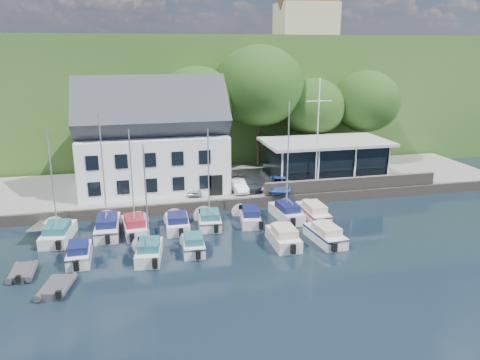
{
  "coord_description": "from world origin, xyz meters",
  "views": [
    {
      "loc": [
        -8.98,
        -29.3,
        14.59
      ],
      "look_at": [
        0.04,
        9.0,
        3.39
      ],
      "focal_mm": 35.0,
      "sensor_mm": 36.0,
      "label": 1
    }
  ],
  "objects_px": {
    "club_pavilion": "(325,159)",
    "boat_r1_2": "(132,179)",
    "car_dgrey": "(246,183)",
    "boat_r1_1": "(104,177)",
    "boat_r1_0": "(53,187)",
    "harbor_building": "(153,145)",
    "boat_r2_2": "(193,243)",
    "boat_r2_1": "(146,200)",
    "car_white": "(238,185)",
    "car_blue": "(280,183)",
    "boat_r2_0": "(79,252)",
    "boat_r2_4": "(325,233)",
    "car_silver": "(197,188)",
    "boat_r1_6": "(288,168)",
    "boat_r1_5": "(250,215)",
    "boat_r1_3": "(177,221)",
    "boat_r2_3": "(283,235)",
    "flagpole": "(318,135)",
    "dinghy_0": "(23,271)",
    "boat_r1_7": "(313,211)",
    "boat_r1_4": "(209,178)",
    "dinghy_1": "(57,286)"
  },
  "relations": [
    {
      "from": "club_pavilion",
      "to": "boat_r1_2",
      "type": "relative_size",
      "value": 1.43
    },
    {
      "from": "boat_r1_2",
      "to": "club_pavilion",
      "type": "bearing_deg",
      "value": 17.71
    },
    {
      "from": "car_dgrey",
      "to": "boat_r1_1",
      "type": "xyz_separation_m",
      "value": [
        -13.05,
        -6.17,
        3.14
      ]
    },
    {
      "from": "club_pavilion",
      "to": "boat_r1_1",
      "type": "bearing_deg",
      "value": -159.43
    },
    {
      "from": "car_dgrey",
      "to": "boat_r1_0",
      "type": "distance_m",
      "value": 18.26
    },
    {
      "from": "club_pavilion",
      "to": "car_dgrey",
      "type": "bearing_deg",
      "value": -166.59
    },
    {
      "from": "harbor_building",
      "to": "boat_r2_2",
      "type": "xyz_separation_m",
      "value": [
        1.97,
        -13.96,
        -4.67
      ]
    },
    {
      "from": "harbor_building",
      "to": "boat_r2_1",
      "type": "height_order",
      "value": "harbor_building"
    },
    {
      "from": "car_white",
      "to": "boat_r2_2",
      "type": "relative_size",
      "value": 0.78
    },
    {
      "from": "car_blue",
      "to": "boat_r2_0",
      "type": "height_order",
      "value": "car_blue"
    },
    {
      "from": "boat_r1_1",
      "to": "boat_r2_1",
      "type": "bearing_deg",
      "value": -59.43
    },
    {
      "from": "harbor_building",
      "to": "boat_r2_4",
      "type": "bearing_deg",
      "value": -49.88
    },
    {
      "from": "car_silver",
      "to": "car_blue",
      "type": "xyz_separation_m",
      "value": [
        8.11,
        -0.88,
        0.15
      ]
    },
    {
      "from": "car_blue",
      "to": "boat_r1_6",
      "type": "distance_m",
      "value": 6.02
    },
    {
      "from": "car_blue",
      "to": "boat_r2_1",
      "type": "relative_size",
      "value": 0.46
    },
    {
      "from": "boat_r1_5",
      "to": "boat_r2_0",
      "type": "relative_size",
      "value": 1.21
    },
    {
      "from": "club_pavilion",
      "to": "car_blue",
      "type": "distance_m",
      "value": 7.07
    },
    {
      "from": "club_pavilion",
      "to": "boat_r1_3",
      "type": "xyz_separation_m",
      "value": [
        -16.73,
        -8.77,
        -2.35
      ]
    },
    {
      "from": "car_silver",
      "to": "boat_r2_3",
      "type": "distance_m",
      "value": 12.44
    },
    {
      "from": "flagpole",
      "to": "boat_r2_3",
      "type": "bearing_deg",
      "value": -123.14
    },
    {
      "from": "boat_r1_1",
      "to": "dinghy_0",
      "type": "xyz_separation_m",
      "value": [
        -5.25,
        -6.29,
        -4.42
      ]
    },
    {
      "from": "boat_r1_0",
      "to": "boat_r1_7",
      "type": "height_order",
      "value": "boat_r1_0"
    },
    {
      "from": "boat_r1_3",
      "to": "boat_r1_4",
      "type": "xyz_separation_m",
      "value": [
        2.72,
        0.14,
        3.53
      ]
    },
    {
      "from": "boat_r1_7",
      "to": "boat_r2_0",
      "type": "xyz_separation_m",
      "value": [
        -19.3,
        -4.25,
        -0.02
      ]
    },
    {
      "from": "car_dgrey",
      "to": "boat_r1_2",
      "type": "bearing_deg",
      "value": -167.29
    },
    {
      "from": "boat_r1_1",
      "to": "boat_r1_5",
      "type": "relative_size",
      "value": 1.58
    },
    {
      "from": "car_white",
      "to": "dinghy_1",
      "type": "height_order",
      "value": "car_white"
    },
    {
      "from": "boat_r2_3",
      "to": "harbor_building",
      "type": "bearing_deg",
      "value": 122.35
    },
    {
      "from": "boat_r2_0",
      "to": "boat_r2_1",
      "type": "relative_size",
      "value": 0.56
    },
    {
      "from": "boat_r2_1",
      "to": "boat_r1_1",
      "type": "bearing_deg",
      "value": 126.92
    },
    {
      "from": "boat_r1_2",
      "to": "boat_r2_1",
      "type": "bearing_deg",
      "value": -85.92
    },
    {
      "from": "boat_r1_3",
      "to": "dinghy_1",
      "type": "bearing_deg",
      "value": -131.75
    },
    {
      "from": "car_silver",
      "to": "boat_r1_6",
      "type": "bearing_deg",
      "value": -21.85
    },
    {
      "from": "dinghy_1",
      "to": "boat_r2_3",
      "type": "bearing_deg",
      "value": 25.04
    },
    {
      "from": "harbor_building",
      "to": "club_pavilion",
      "type": "distance_m",
      "value": 18.15
    },
    {
      "from": "car_silver",
      "to": "car_blue",
      "type": "height_order",
      "value": "car_blue"
    },
    {
      "from": "club_pavilion",
      "to": "boat_r1_7",
      "type": "xyz_separation_m",
      "value": [
        -4.8,
        -8.97,
        -2.31
      ]
    },
    {
      "from": "boat_r1_6",
      "to": "dinghy_1",
      "type": "xyz_separation_m",
      "value": [
        -17.97,
        -8.86,
        -4.31
      ]
    },
    {
      "from": "boat_r2_3",
      "to": "boat_r1_7",
      "type": "bearing_deg",
      "value": 48.58
    },
    {
      "from": "boat_r1_4",
      "to": "boat_r2_0",
      "type": "height_order",
      "value": "boat_r1_4"
    },
    {
      "from": "boat_r1_7",
      "to": "boat_r2_0",
      "type": "bearing_deg",
      "value": -167.58
    },
    {
      "from": "car_silver",
      "to": "boat_r1_4",
      "type": "xyz_separation_m",
      "value": [
        0.19,
        -6.19,
        2.67
      ]
    },
    {
      "from": "club_pavilion",
      "to": "car_dgrey",
      "type": "distance_m",
      "value": 9.64
    },
    {
      "from": "car_white",
      "to": "car_blue",
      "type": "xyz_separation_m",
      "value": [
        4.05,
        -0.65,
        0.11
      ]
    },
    {
      "from": "car_white",
      "to": "boat_r1_7",
      "type": "bearing_deg",
      "value": -53.29
    },
    {
      "from": "car_blue",
      "to": "boat_r1_0",
      "type": "xyz_separation_m",
      "value": [
        -19.97,
        -5.54,
        2.66
      ]
    },
    {
      "from": "boat_r2_3",
      "to": "dinghy_0",
      "type": "height_order",
      "value": "boat_r2_3"
    },
    {
      "from": "car_dgrey",
      "to": "flagpole",
      "type": "distance_m",
      "value": 8.49
    },
    {
      "from": "boat_r1_5",
      "to": "boat_r2_1",
      "type": "height_order",
      "value": "boat_r2_1"
    },
    {
      "from": "car_dgrey",
      "to": "boat_r1_1",
      "type": "height_order",
      "value": "boat_r1_1"
    }
  ]
}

